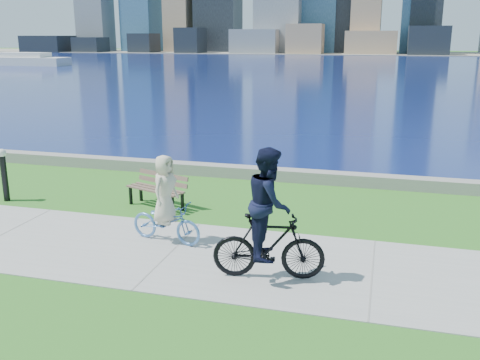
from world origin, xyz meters
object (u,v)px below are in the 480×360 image
object	(u,v)px
cyclist_man	(269,225)
park_bench	(158,187)
bollard_lamp	(4,171)
cyclist_woman	(166,210)

from	to	relation	value
cyclist_man	park_bench	bearing A→B (deg)	37.25
cyclist_man	bollard_lamp	bearing A→B (deg)	60.55
park_bench	cyclist_woman	distance (m)	2.55
bollard_lamp	cyclist_woman	bearing A→B (deg)	-17.09
park_bench	cyclist_woman	xyz separation A→B (m)	(1.17, -2.25, 0.20)
cyclist_woman	cyclist_man	distance (m)	2.76
cyclist_man	cyclist_woman	bearing A→B (deg)	55.11
bollard_lamp	cyclist_man	xyz separation A→B (m)	(7.80, -2.80, 0.22)
park_bench	cyclist_man	bearing A→B (deg)	-23.80
park_bench	cyclist_man	world-z (taller)	cyclist_man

